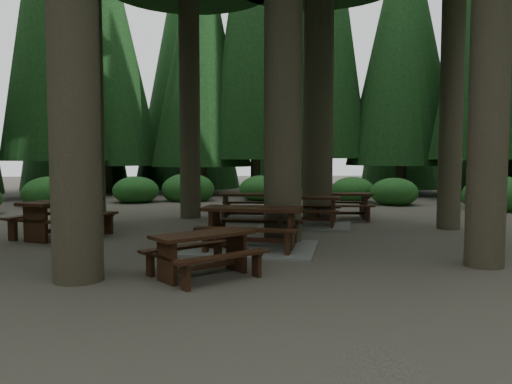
{
  "coord_description": "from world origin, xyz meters",
  "views": [
    {
      "loc": [
        -0.65,
        -10.79,
        1.91
      ],
      "look_at": [
        0.24,
        0.71,
        1.1
      ],
      "focal_mm": 35.0,
      "sensor_mm": 36.0,
      "label": 1
    }
  ],
  "objects": [
    {
      "name": "picnic_table_d",
      "position": [
        3.13,
        4.27,
        0.53
      ],
      "size": [
        2.02,
        1.71,
        0.8
      ],
      "rotation": [
        0.0,
        0.0,
        -0.12
      ],
      "color": "#351F10",
      "rests_on": "ground"
    },
    {
      "name": "shrub_ring",
      "position": [
        0.7,
        0.75,
        0.4
      ],
      "size": [
        23.86,
        24.64,
        1.49
      ],
      "color": "#1F561D",
      "rests_on": "ground"
    },
    {
      "name": "picnic_table_c",
      "position": [
        0.33,
        4.41,
        0.27
      ],
      "size": [
        2.64,
        2.3,
        0.8
      ],
      "rotation": [
        0.0,
        0.0,
        -0.17
      ],
      "color": "gray",
      "rests_on": "ground"
    },
    {
      "name": "ground",
      "position": [
        0.0,
        0.0,
        0.0
      ],
      "size": [
        80.0,
        80.0,
        0.0
      ],
      "primitive_type": "plane",
      "color": "#544E44",
      "rests_on": "ground"
    },
    {
      "name": "picnic_table_e",
      "position": [
        -0.88,
        -2.9,
        0.47
      ],
      "size": [
        2.09,
        2.01,
        0.71
      ],
      "rotation": [
        0.0,
        0.0,
        0.6
      ],
      "color": "#351F10",
      "rests_on": "ground"
    },
    {
      "name": "picnic_table_a",
      "position": [
        0.07,
        -0.59,
        0.31
      ],
      "size": [
        3.06,
        2.74,
        0.88
      ],
      "rotation": [
        0.0,
        0.0,
        -0.26
      ],
      "color": "gray",
      "rests_on": "ground"
    },
    {
      "name": "picnic_table_b",
      "position": [
        -4.33,
        1.32,
        0.59
      ],
      "size": [
        2.4,
        2.59,
        0.89
      ],
      "rotation": [
        0.0,
        0.0,
        1.11
      ],
      "color": "#351F10",
      "rests_on": "ground"
    },
    {
      "name": "picnic_table_f",
      "position": [
        1.8,
        2.86,
        0.29
      ],
      "size": [
        2.89,
        2.61,
        0.82
      ],
      "rotation": [
        0.0,
        0.0,
        -0.28
      ],
      "color": "gray",
      "rests_on": "ground"
    }
  ]
}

